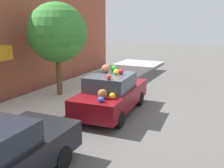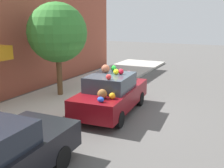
% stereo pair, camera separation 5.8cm
% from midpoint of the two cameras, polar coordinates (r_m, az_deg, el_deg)
% --- Properties ---
extents(ground_plane, '(60.00, 60.00, 0.00)m').
position_cam_midpoint_polar(ground_plane, '(10.10, -0.26, -6.10)').
color(ground_plane, '#565451').
extents(sidewalk_curb, '(24.00, 3.20, 0.14)m').
position_cam_midpoint_polar(sidewalk_curb, '(11.48, -12.45, -3.58)').
color(sidewalk_curb, '#B2ADA3').
rests_on(sidewalk_curb, ground).
extents(building_facade, '(18.00, 1.20, 5.21)m').
position_cam_midpoint_polar(building_facade, '(12.46, -21.47, 8.97)').
color(building_facade, '#9E4C38').
rests_on(building_facade, ground).
extents(street_tree, '(2.56, 2.56, 4.04)m').
position_cam_midpoint_polar(street_tree, '(11.66, -11.67, 10.86)').
color(street_tree, brown).
rests_on(street_tree, sidewalk_curb).
extents(fire_hydrant, '(0.20, 0.20, 0.70)m').
position_cam_midpoint_polar(fire_hydrant, '(13.04, -1.90, 0.76)').
color(fire_hydrant, red).
rests_on(fire_hydrant, sidewalk_curb).
extents(art_car, '(4.10, 1.96, 1.81)m').
position_cam_midpoint_polar(art_car, '(9.81, 0.12, -2.03)').
color(art_car, maroon).
rests_on(art_car, ground).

